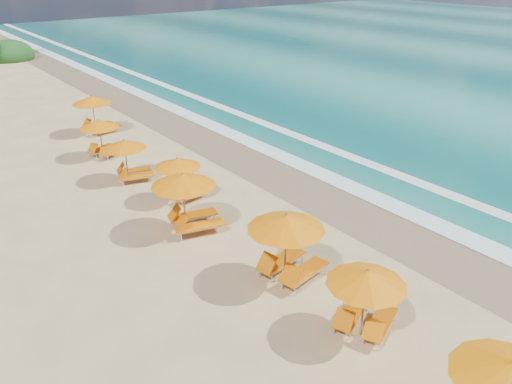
% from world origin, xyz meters
% --- Properties ---
extents(ground, '(160.00, 160.00, 0.00)m').
position_xyz_m(ground, '(0.00, 0.00, 0.00)').
color(ground, tan).
rests_on(ground, ground).
extents(wet_sand, '(4.00, 160.00, 0.01)m').
position_xyz_m(wet_sand, '(4.00, 0.00, 0.01)').
color(wet_sand, '#7D694A').
rests_on(wet_sand, ground).
extents(surf_foam, '(4.00, 160.00, 0.01)m').
position_xyz_m(surf_foam, '(6.70, 0.00, 0.03)').
color(surf_foam, white).
rests_on(surf_foam, ground).
extents(station_2, '(2.98, 2.95, 2.30)m').
position_xyz_m(station_2, '(-1.83, -7.54, 1.29)').
color(station_2, olive).
rests_on(station_2, ground).
extents(station_3, '(3.11, 2.97, 2.61)m').
position_xyz_m(station_3, '(-1.82, -4.19, 1.46)').
color(station_3, olive).
rests_on(station_3, ground).
extents(station_4, '(3.19, 3.09, 2.56)m').
position_xyz_m(station_4, '(-2.72, 0.76, 1.43)').
color(station_4, olive).
rests_on(station_4, ground).
extents(station_5, '(2.45, 2.32, 2.10)m').
position_xyz_m(station_5, '(-1.58, 3.43, 1.18)').
color(station_5, olive).
rests_on(station_5, ground).
extents(station_6, '(2.70, 2.63, 2.15)m').
position_xyz_m(station_6, '(-2.45, 6.90, 1.20)').
color(station_6, olive).
rests_on(station_6, ground).
extents(station_7, '(2.86, 2.84, 2.18)m').
position_xyz_m(station_7, '(-2.22, 10.80, 1.22)').
color(station_7, olive).
rests_on(station_7, ground).
extents(station_8, '(2.88, 2.73, 2.45)m').
position_xyz_m(station_8, '(-0.94, 15.00, 1.38)').
color(station_8, olive).
rests_on(station_8, ground).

